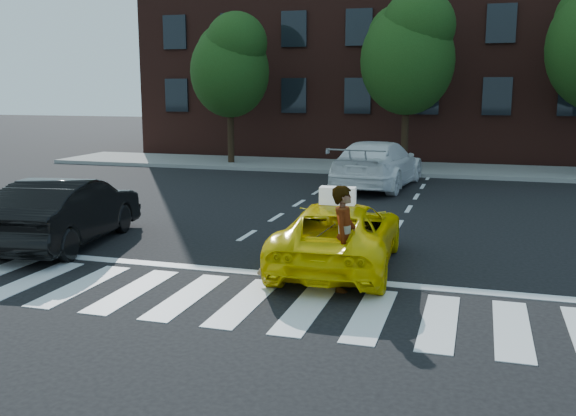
{
  "coord_description": "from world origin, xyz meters",
  "views": [
    {
      "loc": [
        3.44,
        -9.08,
        3.33
      ],
      "look_at": [
        0.0,
        2.35,
        1.1
      ],
      "focal_mm": 40.0,
      "sensor_mm": 36.0,
      "label": 1
    }
  ],
  "objects_px": {
    "white_suv": "(378,164)",
    "dog": "(271,275)",
    "tree_left": "(230,62)",
    "taxi": "(339,234)",
    "black_sedan": "(67,211)",
    "tree_mid": "(409,49)",
    "woman": "(344,238)"
  },
  "relations": [
    {
      "from": "white_suv",
      "to": "tree_mid",
      "type": "bearing_deg",
      "value": -89.71
    },
    {
      "from": "taxi",
      "to": "black_sedan",
      "type": "xyz_separation_m",
      "value": [
        -5.97,
        0.0,
        0.11
      ]
    },
    {
      "from": "taxi",
      "to": "woman",
      "type": "bearing_deg",
      "value": 101.86
    },
    {
      "from": "tree_mid",
      "to": "white_suv",
      "type": "height_order",
      "value": "tree_mid"
    },
    {
      "from": "taxi",
      "to": "black_sedan",
      "type": "bearing_deg",
      "value": -3.2
    },
    {
      "from": "taxi",
      "to": "black_sedan",
      "type": "distance_m",
      "value": 5.97
    },
    {
      "from": "black_sedan",
      "to": "tree_left",
      "type": "bearing_deg",
      "value": -90.23
    },
    {
      "from": "taxi",
      "to": "dog",
      "type": "distance_m",
      "value": 1.8
    },
    {
      "from": "white_suv",
      "to": "dog",
      "type": "height_order",
      "value": "white_suv"
    },
    {
      "from": "black_sedan",
      "to": "dog",
      "type": "relative_size",
      "value": 8.08
    },
    {
      "from": "woman",
      "to": "black_sedan",
      "type": "bearing_deg",
      "value": 77.98
    },
    {
      "from": "tree_left",
      "to": "dog",
      "type": "height_order",
      "value": "tree_left"
    },
    {
      "from": "taxi",
      "to": "white_suv",
      "type": "distance_m",
      "value": 10.13
    },
    {
      "from": "white_suv",
      "to": "dog",
      "type": "relative_size",
      "value": 10.0
    },
    {
      "from": "tree_left",
      "to": "tree_mid",
      "type": "xyz_separation_m",
      "value": [
        7.5,
        -0.0,
        0.41
      ]
    },
    {
      "from": "tree_left",
      "to": "woman",
      "type": "xyz_separation_m",
      "value": [
        8.31,
        -15.9,
        -3.56
      ]
    },
    {
      "from": "tree_left",
      "to": "taxi",
      "type": "bearing_deg",
      "value": -61.3
    },
    {
      "from": "tree_mid",
      "to": "white_suv",
      "type": "relative_size",
      "value": 1.29
    },
    {
      "from": "tree_left",
      "to": "dog",
      "type": "relative_size",
      "value": 11.85
    },
    {
      "from": "white_suv",
      "to": "dog",
      "type": "bearing_deg",
      "value": 95.66
    },
    {
      "from": "woman",
      "to": "white_suv",
      "type": "bearing_deg",
      "value": 6.52
    },
    {
      "from": "tree_mid",
      "to": "black_sedan",
      "type": "xyz_separation_m",
      "value": [
        -5.53,
        -14.5,
        -4.12
      ]
    },
    {
      "from": "woman",
      "to": "dog",
      "type": "relative_size",
      "value": 3.22
    },
    {
      "from": "tree_mid",
      "to": "black_sedan",
      "type": "height_order",
      "value": "tree_mid"
    },
    {
      "from": "white_suv",
      "to": "woman",
      "type": "height_order",
      "value": "woman"
    },
    {
      "from": "tree_left",
      "to": "white_suv",
      "type": "bearing_deg",
      "value": -31.87
    },
    {
      "from": "black_sedan",
      "to": "taxi",
      "type": "bearing_deg",
      "value": 172.05
    },
    {
      "from": "white_suv",
      "to": "woman",
      "type": "relative_size",
      "value": 3.11
    },
    {
      "from": "tree_mid",
      "to": "woman",
      "type": "xyz_separation_m",
      "value": [
        0.81,
        -15.9,
        -3.97
      ]
    },
    {
      "from": "white_suv",
      "to": "dog",
      "type": "distance_m",
      "value": 11.63
    },
    {
      "from": "taxi",
      "to": "woman",
      "type": "distance_m",
      "value": 1.47
    },
    {
      "from": "taxi",
      "to": "dog",
      "type": "height_order",
      "value": "taxi"
    }
  ]
}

